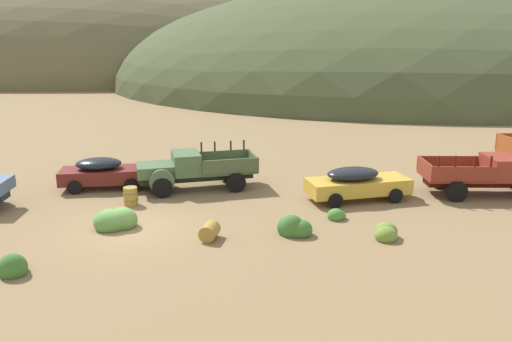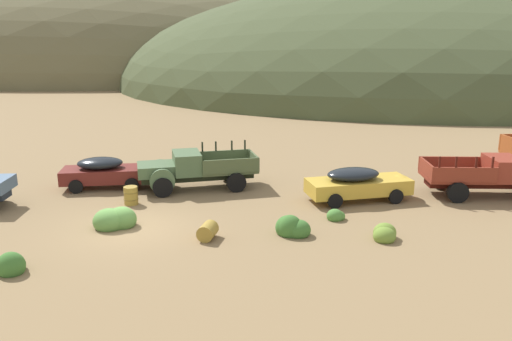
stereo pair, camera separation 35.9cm
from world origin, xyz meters
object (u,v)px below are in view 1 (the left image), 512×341
Objects in this scene: car_faded_yellow at (361,183)px; oil_drum_by_truck at (210,231)px; truck_rust_red at (498,174)px; car_oxblood at (107,172)px; oil_drum_foreground at (131,196)px; truck_weathered_green at (188,170)px.

oil_drum_by_truck is at bearing -157.95° from car_faded_yellow.
truck_rust_red is at bearing -7.51° from car_faded_yellow.
car_oxblood reaches higher than oil_drum_by_truck.
oil_drum_by_truck is at bearing -51.83° from oil_drum_foreground.
car_faded_yellow is 6.76m from truck_rust_red.
oil_drum_by_truck is (5.00, -7.29, -0.50)m from car_oxblood.
oil_drum_foreground is (-10.61, 0.29, -0.40)m from car_faded_yellow.
car_faded_yellow is (8.04, -2.50, -0.18)m from truck_weathered_green.
car_oxblood is 3.23m from oil_drum_foreground.
truck_weathered_green is 14.99m from truck_rust_red.
truck_weathered_green is 8.42m from car_faded_yellow.
truck_rust_red reaches higher than oil_drum_foreground.
car_faded_yellow is at bearing 30.38° from oil_drum_by_truck.
car_faded_yellow is at bearing 154.09° from truck_weathered_green.
truck_weathered_green reaches higher than car_faded_yellow.
oil_drum_by_truck is (0.93, -6.66, -0.68)m from truck_weathered_green.
car_oxblood is 12.50m from car_faded_yellow.
car_oxblood is 5.55× the size of oil_drum_foreground.
car_oxblood is at bearing 117.92° from oil_drum_foreground.
truck_rust_red is at bearing 17.08° from oil_drum_by_truck.
car_faded_yellow is 8.25m from oil_drum_by_truck.
truck_rust_red is 7.71× the size of oil_drum_foreground.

